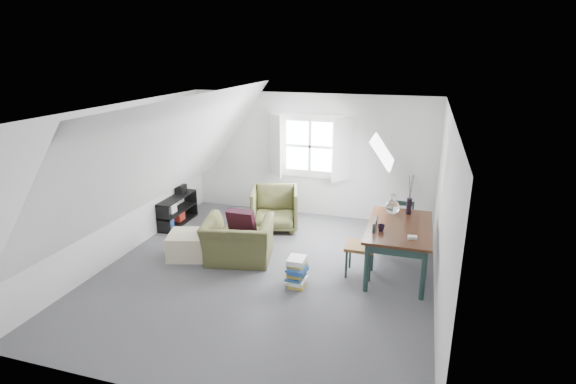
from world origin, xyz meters
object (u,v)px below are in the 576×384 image
(armchair_far, at_px, (275,228))
(ottoman, at_px, (188,245))
(armchair_near, at_px, (239,260))
(magazine_stack, at_px, (297,272))
(dining_chair_near, at_px, (363,246))
(media_shelf, at_px, (175,212))
(dining_chair_far, at_px, (402,221))
(dining_table, at_px, (399,232))

(armchair_far, xyz_separation_m, ottoman, (-0.99, -1.60, 0.21))
(armchair_near, relative_size, magazine_stack, 2.51)
(dining_chair_near, bearing_deg, media_shelf, -88.62)
(dining_chair_near, bearing_deg, dining_chair_far, 174.64)
(dining_chair_far, relative_size, media_shelf, 0.81)
(dining_chair_far, distance_m, dining_chair_near, 1.36)
(armchair_near, relative_size, dining_chair_near, 1.17)
(armchair_near, distance_m, magazine_stack, 1.26)
(dining_table, height_order, dining_chair_far, dining_chair_far)
(dining_table, height_order, magazine_stack, dining_table)
(armchair_near, relative_size, dining_chair_far, 1.22)
(armchair_far, distance_m, dining_chair_far, 2.43)
(armchair_far, distance_m, dining_chair_near, 2.39)
(armchair_far, relative_size, ottoman, 1.44)
(dining_table, relative_size, magazine_stack, 3.65)
(dining_table, relative_size, media_shelf, 1.44)
(dining_chair_far, bearing_deg, media_shelf, -8.11)
(armchair_near, xyz_separation_m, ottoman, (-0.86, -0.10, 0.21))
(armchair_far, height_order, dining_table, dining_table)
(armchair_far, bearing_deg, dining_chair_far, -19.74)
(media_shelf, xyz_separation_m, magazine_stack, (2.96, -1.64, -0.04))
(armchair_near, relative_size, armchair_far, 1.22)
(armchair_far, distance_m, dining_table, 2.74)
(ottoman, relative_size, magazine_stack, 1.43)
(armchair_near, height_order, dining_table, dining_table)
(media_shelf, height_order, magazine_stack, media_shelf)
(ottoman, height_order, dining_chair_near, dining_chair_near)
(armchair_far, xyz_separation_m, dining_chair_far, (2.38, -0.13, 0.46))
(dining_table, height_order, dining_chair_near, dining_chair_near)
(media_shelf, bearing_deg, armchair_near, -36.04)
(armchair_far, height_order, media_shelf, media_shelf)
(armchair_far, height_order, dining_chair_far, dining_chair_far)
(dining_chair_near, relative_size, magazine_stack, 2.15)
(armchair_far, bearing_deg, dining_chair_near, -53.16)
(dining_table, bearing_deg, dining_chair_near, -156.04)
(ottoman, relative_size, dining_table, 0.39)
(ottoman, height_order, dining_chair_far, dining_chair_far)
(dining_chair_near, distance_m, magazine_stack, 1.09)
(dining_chair_near, bearing_deg, magazine_stack, -38.35)
(armchair_near, bearing_deg, ottoman, -4.83)
(ottoman, bearing_deg, dining_chair_near, 4.02)
(ottoman, bearing_deg, armchair_far, 58.26)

